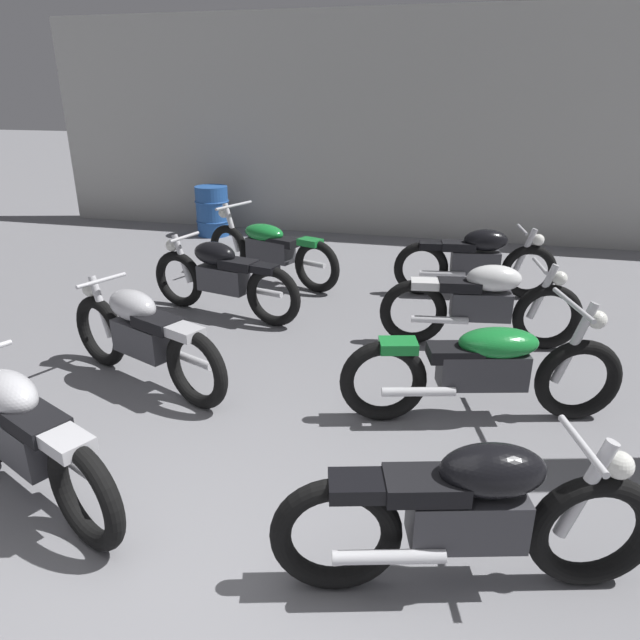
{
  "coord_description": "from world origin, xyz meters",
  "views": [
    {
      "loc": [
        1.16,
        -1.74,
        2.42
      ],
      "look_at": [
        0.0,
        2.79,
        0.55
      ],
      "focal_mm": 32.67,
      "sensor_mm": 36.0,
      "label": 1
    }
  ],
  "objects": [
    {
      "name": "motorcycle_left_row_0",
      "position": [
        -1.34,
        0.74,
        0.46
      ],
      "size": [
        1.84,
        0.91,
        0.88
      ],
      "color": "black",
      "rests_on": "ground"
    },
    {
      "name": "motorcycle_left_row_2",
      "position": [
        -1.43,
        4.0,
        0.46
      ],
      "size": [
        1.94,
        0.64,
        0.88
      ],
      "color": "black",
      "rests_on": "ground"
    },
    {
      "name": "motorcycle_left_row_3",
      "position": [
        -1.34,
        5.32,
        0.45
      ],
      "size": [
        2.07,
        0.97,
        0.97
      ],
      "color": "black",
      "rests_on": "ground"
    },
    {
      "name": "motorcycle_left_row_1",
      "position": [
        -1.43,
        2.29,
        0.46
      ],
      "size": [
        1.86,
        0.86,
        0.88
      ],
      "color": "black",
      "rests_on": "ground"
    },
    {
      "name": "motorcycle_right_row_1",
      "position": [
        1.39,
        2.41,
        0.45
      ],
      "size": [
        2.12,
        0.85,
        0.97
      ],
      "color": "black",
      "rests_on": "ground"
    },
    {
      "name": "motorcycle_right_row_2",
      "position": [
        1.37,
        3.84,
        0.46
      ],
      "size": [
        1.97,
        0.58,
        0.88
      ],
      "color": "black",
      "rests_on": "ground"
    },
    {
      "name": "motorcycle_right_row_3",
      "position": [
        1.31,
        5.38,
        0.46
      ],
      "size": [
        1.97,
        0.57,
        0.88
      ],
      "color": "black",
      "rests_on": "ground"
    },
    {
      "name": "back_wall",
      "position": [
        0.0,
        8.38,
        1.8
      ],
      "size": [
        12.73,
        0.24,
        3.6
      ],
      "primitive_type": "cube",
      "color": "#B2B2AD",
      "rests_on": "ground"
    },
    {
      "name": "oil_drum",
      "position": [
        -3.17,
        7.59,
        0.43
      ],
      "size": [
        0.59,
        0.59,
        0.85
      ],
      "color": "#23519E",
      "rests_on": "ground"
    },
    {
      "name": "motorcycle_right_row_0",
      "position": [
        1.3,
        0.69,
        0.46
      ],
      "size": [
        1.93,
        0.71,
        0.88
      ],
      "color": "black",
      "rests_on": "ground"
    }
  ]
}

